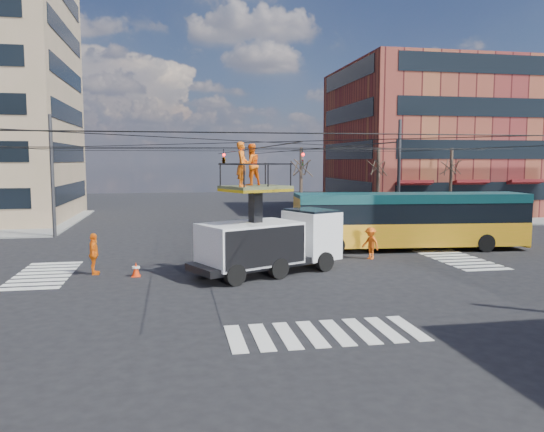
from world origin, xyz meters
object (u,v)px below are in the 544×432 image
(city_bus, at_px, (410,219))
(flagger, at_px, (370,243))
(traffic_cone, at_px, (136,269))
(worker_ground, at_px, (94,254))
(utility_truck, at_px, (270,230))

(city_bus, distance_m, flagger, 4.17)
(traffic_cone, xyz_separation_m, worker_ground, (-1.84, 0.74, 0.61))
(traffic_cone, bearing_deg, flagger, 9.79)
(utility_truck, relative_size, worker_ground, 3.95)
(city_bus, xyz_separation_m, flagger, (-3.28, -2.41, -0.90))
(city_bus, bearing_deg, traffic_cone, -158.39)
(utility_truck, xyz_separation_m, flagger, (5.66, 2.36, -1.14))
(worker_ground, bearing_deg, traffic_cone, -115.49)
(utility_truck, height_order, city_bus, utility_truck)
(city_bus, xyz_separation_m, traffic_cone, (-14.84, -4.40, -1.41))
(city_bus, relative_size, flagger, 8.04)
(utility_truck, bearing_deg, worker_ground, 146.56)
(worker_ground, bearing_deg, utility_truck, -101.63)
(utility_truck, xyz_separation_m, worker_ground, (-7.75, 1.11, -1.04))
(utility_truck, bearing_deg, flagger, -2.71)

